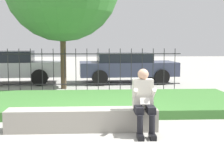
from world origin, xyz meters
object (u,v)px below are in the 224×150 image
at_px(stone_bench, 82,121).
at_px(person_seated_reader, 144,99).
at_px(car_parked_left, 6,66).
at_px(car_parked_center, 127,66).

height_order(stone_bench, person_seated_reader, person_seated_reader).
xyz_separation_m(stone_bench, person_seated_reader, (1.17, -0.26, 0.47)).
bearing_deg(person_seated_reader, stone_bench, 167.35).
xyz_separation_m(stone_bench, car_parked_left, (-3.40, 6.96, 0.54)).
xyz_separation_m(car_parked_left, car_parked_center, (5.00, 0.12, -0.04)).
bearing_deg(car_parked_center, person_seated_reader, -97.19).
height_order(stone_bench, car_parked_left, car_parked_left).
relative_size(person_seated_reader, car_parked_center, 0.30).
distance_m(person_seated_reader, car_parked_center, 7.36).
bearing_deg(stone_bench, car_parked_center, 77.25).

